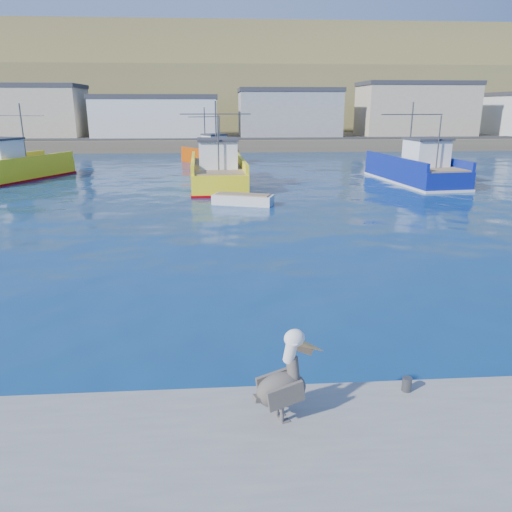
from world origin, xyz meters
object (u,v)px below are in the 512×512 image
(trawler_yellow_a, at_px, (16,168))
(boat_orange, at_px, (210,155))
(skiff_mid, at_px, (243,200))
(trawler_blue, at_px, (416,170))
(pelican, at_px, (284,382))
(trawler_yellow_b, at_px, (217,172))

(trawler_yellow_a, xyz_separation_m, boat_orange, (16.51, 11.34, -0.01))
(skiff_mid, bearing_deg, trawler_blue, 30.43)
(trawler_yellow_a, height_order, boat_orange, trawler_yellow_a)
(trawler_yellow_a, height_order, skiff_mid, trawler_yellow_a)
(trawler_blue, xyz_separation_m, boat_orange, (-17.26, 15.29, -0.05))
(trawler_blue, height_order, pelican, trawler_blue)
(trawler_yellow_b, xyz_separation_m, boat_orange, (-0.80, 15.87, -0.08))
(trawler_yellow_b, relative_size, skiff_mid, 2.94)
(trawler_yellow_a, bearing_deg, pelican, -63.02)
(boat_orange, xyz_separation_m, pelican, (2.08, -47.85, 0.27))
(trawler_blue, relative_size, skiff_mid, 2.88)
(trawler_yellow_a, relative_size, skiff_mid, 2.72)
(boat_orange, distance_m, pelican, 47.89)
(trawler_yellow_a, relative_size, trawler_yellow_b, 0.93)
(trawler_yellow_b, distance_m, skiff_mid, 8.32)
(trawler_yellow_a, bearing_deg, skiff_mid, -33.72)
(trawler_yellow_b, height_order, skiff_mid, trawler_yellow_b)
(trawler_yellow_b, bearing_deg, pelican, -87.71)
(boat_orange, distance_m, skiff_mid, 24.13)
(trawler_yellow_a, xyz_separation_m, trawler_yellow_b, (17.31, -4.53, 0.07))
(trawler_yellow_a, relative_size, trawler_blue, 0.94)
(trawler_yellow_b, distance_m, pelican, 32.00)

